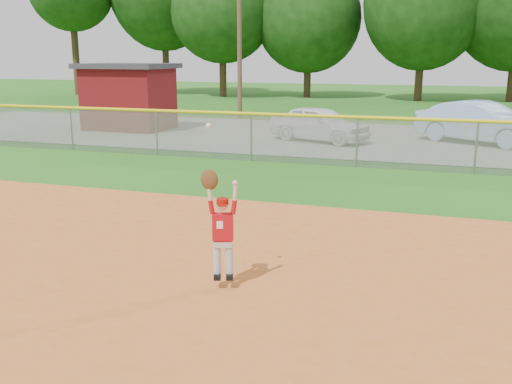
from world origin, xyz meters
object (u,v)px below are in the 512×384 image
car_white_a (320,124)px  ballplayer (221,225)px  utility_shed (129,96)px  car_blue (481,123)px

car_white_a → ballplayer: ballplayer is taller
car_white_a → ballplayer: bearing=-152.9°
utility_shed → ballplayer: size_ratio=1.80×
car_white_a → utility_shed: (-8.92, 1.04, 0.79)m
car_white_a → utility_shed: 9.01m
car_white_a → car_blue: bearing=-57.0°
car_white_a → car_blue: car_blue is taller
utility_shed → car_white_a: bearing=-6.7°
ballplayer → utility_shed: bearing=124.1°
car_blue → ballplayer: ballplayer is taller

